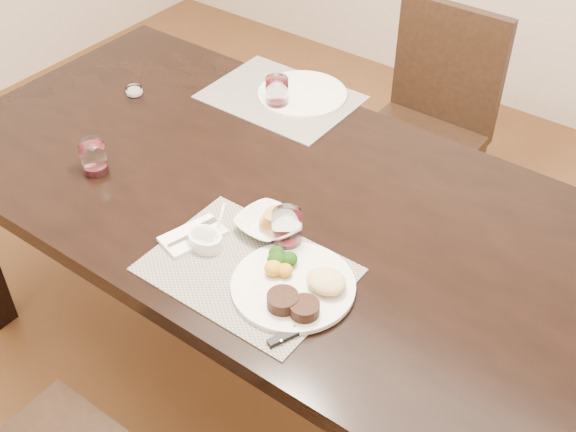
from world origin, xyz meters
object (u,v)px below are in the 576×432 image
Objects in this scene: cracker_bowl at (267,223)px; wine_glass_near at (287,231)px; far_plate at (302,94)px; steak_knife at (295,328)px; dinner_plate at (297,286)px; chair_far at (429,117)px.

cracker_bowl is 1.55× the size of wine_glass_near.
steak_knife is at bearing -55.20° from far_plate.
cracker_bowl is at bearing -62.07° from far_plate.
dinner_plate is 0.12m from steak_knife.
chair_far is 8.96× the size of wine_glass_near.
chair_far is 4.05× the size of steak_knife.
chair_far reaches higher than steak_knife.
chair_far is at bearing 127.18° from steak_knife.
wine_glass_near is at bearing -81.98° from chair_far.
chair_far is at bearing 96.99° from dinner_plate.
dinner_plate is 1.01× the size of far_plate.
steak_knife is at bearing -41.78° from cracker_bowl.
far_plate is (-0.22, -0.50, 0.26)m from chair_far.
chair_far is 1.11m from cracker_bowl.
steak_knife is 0.28m from wine_glass_near.
dinner_plate is 2.86× the size of wine_glass_near.
far_plate is (-0.38, 0.59, -0.04)m from wine_glass_near.
cracker_bowl is 0.65m from far_plate.
far_plate is at bearing -114.31° from chair_far.
far_plate is (-0.55, 0.80, 0.00)m from steak_knife.
cracker_bowl reaches higher than steak_knife.
steak_knife is at bearing -61.63° from dinner_plate.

